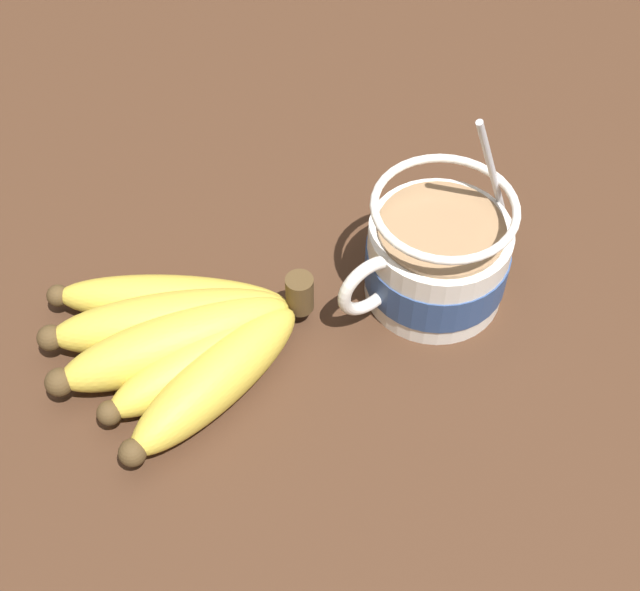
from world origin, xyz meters
The scene contains 3 objects.
table centered at (0.00, 0.00, 1.46)cm, with size 111.01×111.01×2.92cm.
coffee_mug centered at (-2.70, 3.11, 6.60)cm, with size 15.89×10.30×15.44cm.
banana_bunch centered at (15.25, -1.41, 4.93)cm, with size 18.99×17.90×4.39cm.
Camera 1 is at (26.80, 33.42, 54.67)cm, focal length 50.00 mm.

